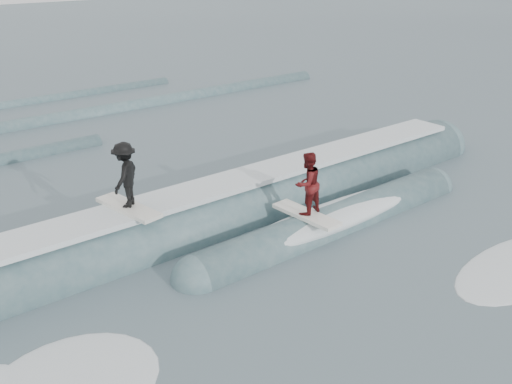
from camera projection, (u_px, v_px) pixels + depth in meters
ground at (375, 296)px, 12.55m from camera, size 160.00×160.00×0.00m
breaking_wave at (253, 217)px, 16.18m from camera, size 21.36×3.87×2.18m
surfer_black at (126, 178)px, 13.67m from camera, size 1.18×2.06×1.72m
surfer_red at (307, 187)px, 14.56m from camera, size 0.85×2.03×1.76m
whitewater at (392, 325)px, 11.61m from camera, size 14.78×8.67×0.10m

